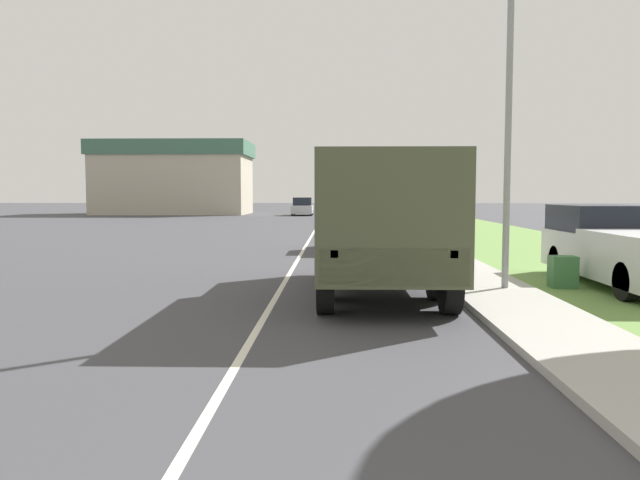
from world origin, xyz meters
TOP-DOWN VIEW (x-y plane):
  - ground_plane at (0.00, 40.00)m, footprint 180.00×180.00m
  - lane_centre_stripe at (0.00, 40.00)m, footprint 0.12×120.00m
  - sidewalk_right at (4.50, 40.00)m, footprint 1.80×120.00m
  - grass_strip_right at (8.90, 40.00)m, footprint 7.00×120.00m
  - military_truck at (2.11, 13.11)m, footprint 2.45×6.70m
  - car_nearest_ahead at (1.72, 23.06)m, footprint 1.91×4.18m
  - car_second_ahead at (2.12, 38.42)m, footprint 1.88×4.15m
  - car_third_ahead at (2.01, 50.23)m, footprint 1.94×4.87m
  - car_fourth_ahead at (-1.99, 58.87)m, footprint 1.93×4.10m
  - car_farthest_ahead at (2.10, 68.98)m, footprint 1.88×4.07m
  - pickup_truck at (7.70, 14.52)m, footprint 2.02×5.64m
  - lamp_post at (4.56, 13.40)m, footprint 1.69×0.24m
  - utility_box at (6.20, 14.09)m, footprint 0.55×0.45m
  - building_distant at (-14.99, 62.37)m, footprint 15.18×8.49m

SIDE VIEW (x-z plane):
  - ground_plane at x=0.00m, z-range 0.00..0.00m
  - lane_centre_stripe at x=0.00m, z-range 0.00..0.00m
  - grass_strip_right at x=8.90m, z-range 0.00..0.02m
  - sidewalk_right at x=4.50m, z-range 0.00..0.12m
  - utility_box at x=6.20m, z-range 0.02..0.72m
  - car_second_ahead at x=2.12m, z-range -0.06..1.32m
  - car_nearest_ahead at x=1.72m, z-range -0.06..1.33m
  - car_third_ahead at x=2.01m, z-range -0.07..1.44m
  - car_fourth_ahead at x=-1.99m, z-range -0.09..1.58m
  - car_farthest_ahead at x=2.10m, z-range -0.10..1.63m
  - pickup_truck at x=7.70m, z-range -0.02..1.76m
  - military_truck at x=2.11m, z-range 0.19..2.99m
  - building_distant at x=-14.99m, z-range 0.05..7.19m
  - lamp_post at x=4.56m, z-range 0.80..8.50m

